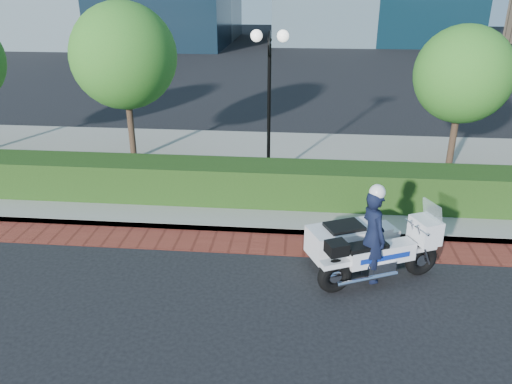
# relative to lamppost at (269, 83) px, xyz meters

# --- Properties ---
(ground) EXTENTS (120.00, 120.00, 0.00)m
(ground) POSITION_rel_lamppost_xyz_m (-1.00, -5.20, -2.96)
(ground) COLOR black
(ground) RESTS_ON ground
(brick_strip) EXTENTS (60.00, 1.00, 0.01)m
(brick_strip) POSITION_rel_lamppost_xyz_m (-1.00, -3.70, -2.95)
(brick_strip) COLOR maroon
(brick_strip) RESTS_ON ground
(sidewalk) EXTENTS (60.00, 8.00, 0.15)m
(sidewalk) POSITION_rel_lamppost_xyz_m (-1.00, 0.80, -2.88)
(sidewalk) COLOR gray
(sidewalk) RESTS_ON ground
(hedge_main) EXTENTS (18.00, 1.20, 1.00)m
(hedge_main) POSITION_rel_lamppost_xyz_m (-1.00, -1.60, -2.31)
(hedge_main) COLOR black
(hedge_main) RESTS_ON sidewalk
(lamppost) EXTENTS (1.02, 0.70, 4.21)m
(lamppost) POSITION_rel_lamppost_xyz_m (0.00, 0.00, 0.00)
(lamppost) COLOR black
(lamppost) RESTS_ON sidewalk
(tree_b) EXTENTS (3.20, 3.20, 4.89)m
(tree_b) POSITION_rel_lamppost_xyz_m (-4.50, 1.30, 0.48)
(tree_b) COLOR #332319
(tree_b) RESTS_ON sidewalk
(tree_c) EXTENTS (2.80, 2.80, 4.30)m
(tree_c) POSITION_rel_lamppost_xyz_m (5.50, 1.30, 0.09)
(tree_c) COLOR #332319
(tree_c) RESTS_ON sidewalk
(police_motorcycle) EXTENTS (2.74, 2.07, 2.15)m
(police_motorcycle) POSITION_rel_lamppost_xyz_m (2.30, -4.76, -2.22)
(police_motorcycle) COLOR black
(police_motorcycle) RESTS_ON ground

